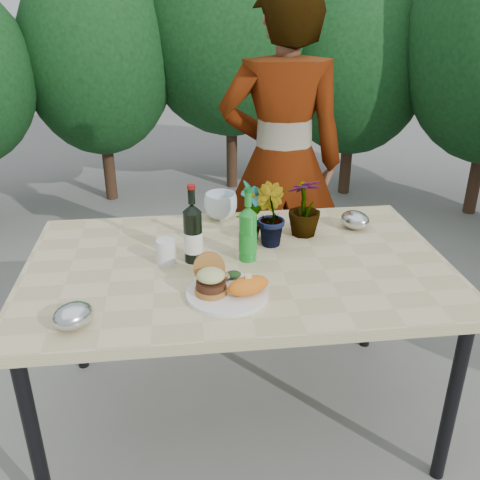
{
  "coord_description": "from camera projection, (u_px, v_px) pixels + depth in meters",
  "views": [
    {
      "loc": [
        -0.21,
        -1.79,
        1.69
      ],
      "look_at": [
        0.0,
        -0.08,
        0.88
      ],
      "focal_mm": 40.0,
      "sensor_mm": 36.0,
      "label": 1
    }
  ],
  "objects": [
    {
      "name": "shrub_hedge",
      "position": [
        281.0,
        77.0,
        3.57
      ],
      "size": [
        6.71,
        5.23,
        2.26
      ],
      "color": "#382316",
      "rests_on": "ground"
    },
    {
      "name": "foil_packet_left",
      "position": [
        73.0,
        316.0,
        1.63
      ],
      "size": [
        0.17,
        0.17,
        0.08
      ],
      "primitive_type": "ellipsoid",
      "rotation": [
        0.0,
        0.0,
        0.74
      ],
      "color": "silver",
      "rests_on": "patio_table"
    },
    {
      "name": "sweet_potato",
      "position": [
        248.0,
        286.0,
        1.78
      ],
      "size": [
        0.17,
        0.12,
        0.06
      ],
      "primitive_type": "ellipsoid",
      "rotation": [
        0.0,
        0.0,
        0.35
      ],
      "color": "orange",
      "rests_on": "dinner_plate"
    },
    {
      "name": "seedling_left",
      "position": [
        252.0,
        211.0,
        2.17
      ],
      "size": [
        0.15,
        0.16,
        0.25
      ],
      "primitive_type": "imported",
      "rotation": [
        0.0,
        0.0,
        0.9
      ],
      "color": "#24561D",
      "rests_on": "patio_table"
    },
    {
      "name": "ground",
      "position": [
        238.0,
        413.0,
        2.35
      ],
      "size": [
        80.0,
        80.0,
        0.0
      ],
      "primitive_type": "plane",
      "color": "slate",
      "rests_on": "ground"
    },
    {
      "name": "grilled_veg",
      "position": [
        230.0,
        275.0,
        1.88
      ],
      "size": [
        0.08,
        0.05,
        0.03
      ],
      "color": "olive",
      "rests_on": "dinner_plate"
    },
    {
      "name": "foil_packet_right",
      "position": [
        355.0,
        220.0,
        2.31
      ],
      "size": [
        0.16,
        0.17,
        0.08
      ],
      "primitive_type": "ellipsoid",
      "rotation": [
        0.0,
        0.0,
        2.15
      ],
      "color": "#B4B7BB",
      "rests_on": "patio_table"
    },
    {
      "name": "seedling_right",
      "position": [
        305.0,
        207.0,
        2.21
      ],
      "size": [
        0.17,
        0.17,
        0.25
      ],
      "primitive_type": "imported",
      "rotation": [
        0.0,
        0.0,
        3.36
      ],
      "color": "#255D1F",
      "rests_on": "patio_table"
    },
    {
      "name": "wine_bottle",
      "position": [
        193.0,
        234.0,
        2.0
      ],
      "size": [
        0.07,
        0.07,
        0.31
      ],
      "rotation": [
        0.0,
        0.0,
        -0.26
      ],
      "color": "black",
      "rests_on": "patio_table"
    },
    {
      "name": "sparkling_water",
      "position": [
        248.0,
        234.0,
        2.01
      ],
      "size": [
        0.07,
        0.07,
        0.29
      ],
      "rotation": [
        0.0,
        0.0,
        0.42
      ],
      "color": "#188424",
      "rests_on": "patio_table"
    },
    {
      "name": "plastic_cup",
      "position": [
        166.0,
        252.0,
        2.01
      ],
      "size": [
        0.07,
        0.07,
        0.09
      ],
      "primitive_type": "cylinder",
      "color": "white",
      "rests_on": "patio_table"
    },
    {
      "name": "person",
      "position": [
        282.0,
        164.0,
        2.73
      ],
      "size": [
        0.68,
        0.48,
        1.76
      ],
      "primitive_type": "imported",
      "rotation": [
        0.0,
        0.0,
        3.04
      ],
      "color": "#8E5F47",
      "rests_on": "ground"
    },
    {
      "name": "seedling_mid",
      "position": [
        269.0,
        215.0,
        2.13
      ],
      "size": [
        0.16,
        0.17,
        0.25
      ],
      "primitive_type": "imported",
      "rotation": [
        0.0,
        0.0,
        2.07
      ],
      "color": "#245D20",
      "rests_on": "patio_table"
    },
    {
      "name": "dinner_plate",
      "position": [
        227.0,
        294.0,
        1.81
      ],
      "size": [
        0.28,
        0.28,
        0.01
      ],
      "primitive_type": "cylinder",
      "color": "white",
      "rests_on": "patio_table"
    },
    {
      "name": "blue_bowl",
      "position": [
        221.0,
        206.0,
        2.4
      ],
      "size": [
        0.19,
        0.19,
        0.12
      ],
      "primitive_type": "imported",
      "rotation": [
        0.0,
        0.0,
        -0.31
      ],
      "color": "silver",
      "rests_on": "patio_table"
    },
    {
      "name": "burger_stack",
      "position": [
        210.0,
        278.0,
        1.8
      ],
      "size": [
        0.11,
        0.16,
        0.11
      ],
      "color": "#B7722D",
      "rests_on": "dinner_plate"
    },
    {
      "name": "patio_table",
      "position": [
        237.0,
        275.0,
        2.06
      ],
      "size": [
        1.6,
        1.0,
        0.75
      ],
      "color": "beige",
      "rests_on": "ground"
    }
  ]
}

